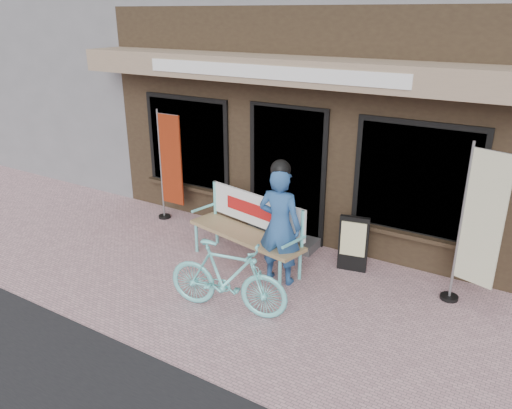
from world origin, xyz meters
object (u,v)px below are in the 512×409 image
Objects in this scene: bench at (250,225)px; menu_stand at (353,243)px; nobori_red at (170,165)px; nobori_cream at (478,227)px; person at (280,224)px; bicycle at (227,278)px.

bench reaches higher than menu_stand.
nobori_cream reaches higher than nobori_red.
nobori_red is at bearing 155.73° from person.
person is 2.83m from nobori_red.
nobori_red is (-2.06, 0.64, 0.41)m from bench.
bicycle is (0.46, -1.24, -0.14)m from bench.
nobori_cream is (2.34, 0.68, 0.23)m from person.
bench is at bearing -155.06° from nobori_cream.
person is 2.45m from nobori_cream.
bicycle is 0.78× the size of nobori_red.
bicycle is at bearing -128.33° from menu_stand.
bench reaches higher than bicycle.
bench is at bearing 152.59° from person.
menu_stand is (0.76, 0.81, -0.43)m from person.
bicycle is 3.09m from nobori_cream.
nobori_red is at bearing 174.28° from bench.
nobori_cream is at bearing -67.20° from bicycle.
bicycle is at bearing -37.29° from nobori_red.
person is 1.12× the size of bicycle.
nobori_cream is at bearing -2.81° from nobori_red.
person is (0.63, -0.25, 0.25)m from bench.
person reaches higher than menu_stand.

